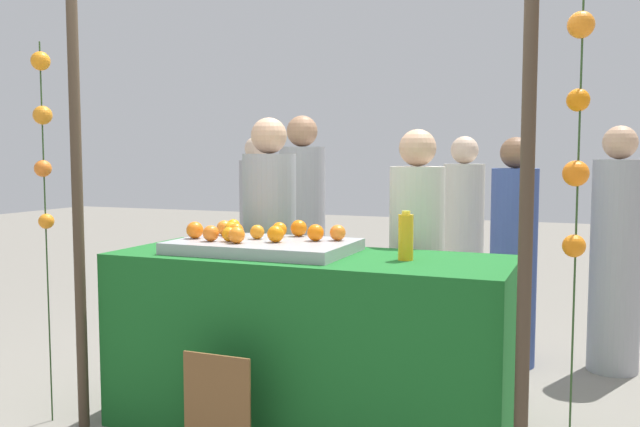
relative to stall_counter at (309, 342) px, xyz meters
The scene contains 30 objects.
ground_plane 0.46m from the stall_counter, ahead, with size 24.00×24.00×0.00m, color gray.
stall_counter is the anchor object (origin of this frame).
orange_tray 0.55m from the stall_counter, behind, with size 0.93×0.60×0.06m, color #9EA0A5.
orange_0 0.57m from the stall_counter, 87.12° to the left, with size 0.09×0.09×0.09m, color orange.
orange_1 0.64m from the stall_counter, 124.09° to the left, with size 0.09×0.09×0.09m, color orange.
orange_2 0.59m from the stall_counter, 166.59° to the right, with size 0.09×0.09×0.09m, color orange.
orange_3 0.86m from the stall_counter, behind, with size 0.09×0.09×0.09m, color orange.
orange_4 0.70m from the stall_counter, 166.04° to the right, with size 0.08×0.08×0.08m, color orange.
orange_5 0.84m from the stall_counter, 156.87° to the left, with size 0.08×0.08×0.08m, color orange.
orange_6 0.64m from the stall_counter, behind, with size 0.08×0.08×0.08m, color orange.
orange_7 0.59m from the stall_counter, 55.11° to the left, with size 0.08×0.08×0.08m, color orange.
orange_8 0.81m from the stall_counter, 167.09° to the left, with size 0.08×0.08×0.08m, color orange.
orange_9 0.76m from the stall_counter, 165.42° to the right, with size 0.08×0.08×0.08m, color orange.
orange_10 0.64m from the stall_counter, 145.64° to the left, with size 0.08×0.08×0.08m, color orange.
orange_11 0.75m from the stall_counter, behind, with size 0.08×0.08×0.08m, color orange.
orange_12 0.72m from the stall_counter, behind, with size 0.08×0.08×0.08m, color orange.
orange_13 0.67m from the stall_counter, 156.09° to the right, with size 0.08×0.08×0.08m, color orange.
juice_bottle 0.76m from the stall_counter, ahead, with size 0.07×0.07×0.24m.
chalkboard_sign 0.66m from the stall_counter, 108.21° to the right, with size 0.34×0.03×0.55m.
vendor_left 0.86m from the stall_counter, 130.77° to the left, with size 0.33×0.33×1.66m.
vendor_right 0.80m from the stall_counter, 56.94° to the left, with size 0.32×0.32×1.57m.
crowd_person_0 1.75m from the stall_counter, 60.31° to the left, with size 0.31×0.31×1.55m.
crowd_person_1 2.23m from the stall_counter, 47.40° to the left, with size 0.32×0.32×1.62m.
crowd_person_2 2.86m from the stall_counter, 122.64° to the left, with size 0.32×0.32×1.60m.
crowd_person_3 2.13m from the stall_counter, 78.59° to the left, with size 0.31×0.31×1.57m.
crowd_person_4 1.66m from the stall_counter, 114.68° to the left, with size 0.34×0.34×1.72m.
canopy_post_left 1.35m from the stall_counter, 158.63° to the right, with size 0.06×0.06×2.20m, color #473828.
canopy_post_right 1.35m from the stall_counter, 21.37° to the right, with size 0.06×0.06×2.20m, color #473828.
garland_strand_left 1.76m from the stall_counter, 161.75° to the right, with size 0.10×0.10×2.01m.
garland_strand_right 1.71m from the stall_counter, 18.70° to the right, with size 0.10×0.11×2.01m.
Camera 1 is at (1.35, -3.19, 1.42)m, focal length 38.23 mm.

